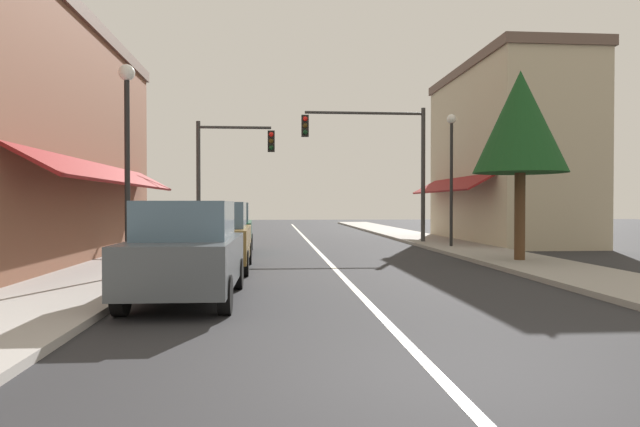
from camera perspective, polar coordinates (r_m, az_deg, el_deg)
The scene contains 13 objects.
ground_plane at distance 23.18m, azimuth -0.66°, elevation -3.31°, with size 80.00×80.00×0.00m, color #28282B.
sidewalk_left at distance 23.44m, azimuth -14.22°, elevation -3.14°, with size 2.60×56.00×0.12m, color #A39E99.
sidewalk_right at distance 24.20m, azimuth 12.46°, elevation -3.01°, with size 2.60×56.00×0.12m, color gray.
lane_center_stripe at distance 23.18m, azimuth -0.66°, elevation -3.30°, with size 0.14×52.00×0.01m, color silver.
storefront_right_block at distance 27.25m, azimuth 17.92°, elevation 5.62°, with size 5.34×10.20×7.92m.
parked_car_nearest_left at distance 10.41m, azimuth -13.10°, elevation -3.70°, with size 1.82×4.12×1.77m.
parked_car_second_left at distance 15.07m, azimuth -10.35°, elevation -2.26°, with size 1.82×4.12×1.77m.
parked_car_third_left at distance 20.17m, azimuth -9.28°, elevation -1.46°, with size 1.87×4.14×1.77m.
traffic_signal_mast_arm at distance 24.61m, azimuth 6.15°, elevation 6.25°, with size 5.33×0.50×5.84m.
traffic_signal_left_corner at distance 24.87m, azimuth -9.43°, elevation 5.03°, with size 3.34×0.50×5.25m.
street_lamp_left_near at distance 13.60m, azimuth -18.65°, elevation 7.37°, with size 0.36×0.36×4.83m.
street_lamp_right_mid at distance 22.38m, azimuth 12.95°, elevation 5.29°, with size 0.36×0.36×5.13m.
tree_right_near at distance 17.51m, azimuth 19.31°, elevation 8.51°, with size 2.66×2.66×5.54m.
Camera 1 is at (-1.65, -5.06, 1.71)m, focal length 32.15 mm.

